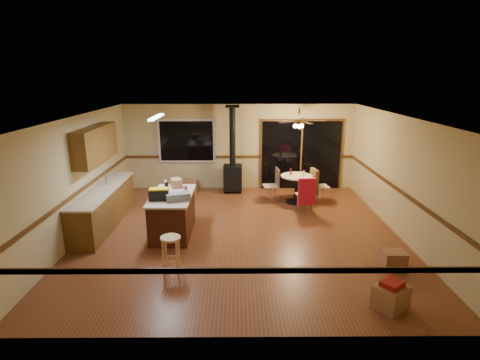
{
  "coord_description": "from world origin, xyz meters",
  "views": [
    {
      "loc": [
        -0.06,
        -7.81,
        3.44
      ],
      "look_at": [
        0.0,
        0.3,
        1.15
      ],
      "focal_mm": 28.0,
      "sensor_mm": 36.0,
      "label": 1
    }
  ],
  "objects_px": {
    "bar_stool": "(171,254)",
    "chair_left": "(274,181)",
    "toolbox_grey": "(178,197)",
    "chair_near": "(306,191)",
    "toolbox_black": "(159,195)",
    "box_corner_b": "(394,259)",
    "blue_bucket": "(181,237)",
    "box_under_window": "(190,186)",
    "dining_table": "(296,184)",
    "kitchen_island": "(173,214)",
    "wood_stove": "(233,169)",
    "chair_right": "(315,182)",
    "box_corner_a": "(391,297)"
  },
  "relations": [
    {
      "from": "bar_stool",
      "to": "chair_left",
      "type": "height_order",
      "value": "chair_left"
    },
    {
      "from": "toolbox_grey",
      "to": "chair_near",
      "type": "distance_m",
      "value": 3.39
    },
    {
      "from": "toolbox_black",
      "to": "box_corner_b",
      "type": "relative_size",
      "value": 1.02
    },
    {
      "from": "blue_bucket",
      "to": "box_under_window",
      "type": "relative_size",
      "value": 0.61
    },
    {
      "from": "dining_table",
      "to": "box_corner_b",
      "type": "height_order",
      "value": "dining_table"
    },
    {
      "from": "kitchen_island",
      "to": "box_corner_b",
      "type": "xyz_separation_m",
      "value": [
        4.33,
        -1.61,
        -0.29
      ]
    },
    {
      "from": "kitchen_island",
      "to": "wood_stove",
      "type": "distance_m",
      "value": 3.33
    },
    {
      "from": "wood_stove",
      "to": "chair_right",
      "type": "distance_m",
      "value": 2.48
    },
    {
      "from": "toolbox_black",
      "to": "box_under_window",
      "type": "xyz_separation_m",
      "value": [
        0.19,
        3.45,
        -0.83
      ]
    },
    {
      "from": "chair_near",
      "to": "chair_right",
      "type": "distance_m",
      "value": 0.99
    },
    {
      "from": "chair_near",
      "to": "kitchen_island",
      "type": "bearing_deg",
      "value": -159.63
    },
    {
      "from": "chair_near",
      "to": "blue_bucket",
      "type": "bearing_deg",
      "value": -150.39
    },
    {
      "from": "kitchen_island",
      "to": "wood_stove",
      "type": "relative_size",
      "value": 0.67
    },
    {
      "from": "wood_stove",
      "to": "box_corner_b",
      "type": "relative_size",
      "value": 6.38
    },
    {
      "from": "chair_left",
      "to": "chair_right",
      "type": "xyz_separation_m",
      "value": [
        1.11,
        -0.09,
        0.01
      ]
    },
    {
      "from": "chair_left",
      "to": "chair_near",
      "type": "relative_size",
      "value": 0.74
    },
    {
      "from": "wood_stove",
      "to": "box_under_window",
      "type": "height_order",
      "value": "wood_stove"
    },
    {
      "from": "kitchen_island",
      "to": "toolbox_grey",
      "type": "height_order",
      "value": "toolbox_grey"
    },
    {
      "from": "chair_near",
      "to": "box_under_window",
      "type": "bearing_deg",
      "value": 149.14
    },
    {
      "from": "wood_stove",
      "to": "chair_right",
      "type": "relative_size",
      "value": 3.6
    },
    {
      "from": "box_corner_a",
      "to": "blue_bucket",
      "type": "bearing_deg",
      "value": 146.52
    },
    {
      "from": "kitchen_island",
      "to": "blue_bucket",
      "type": "xyz_separation_m",
      "value": [
        0.24,
        -0.49,
        -0.34
      ]
    },
    {
      "from": "box_corner_a",
      "to": "box_corner_b",
      "type": "distance_m",
      "value": 1.34
    },
    {
      "from": "bar_stool",
      "to": "chair_near",
      "type": "bearing_deg",
      "value": 44.24
    },
    {
      "from": "wood_stove",
      "to": "chair_near",
      "type": "relative_size",
      "value": 3.6
    },
    {
      "from": "kitchen_island",
      "to": "blue_bucket",
      "type": "height_order",
      "value": "kitchen_island"
    },
    {
      "from": "chair_near",
      "to": "box_under_window",
      "type": "distance_m",
      "value": 3.76
    },
    {
      "from": "toolbox_black",
      "to": "chair_left",
      "type": "distance_m",
      "value": 3.7
    },
    {
      "from": "toolbox_black",
      "to": "chair_right",
      "type": "height_order",
      "value": "toolbox_black"
    },
    {
      "from": "bar_stool",
      "to": "box_under_window",
      "type": "xyz_separation_m",
      "value": [
        -0.26,
        4.78,
        -0.15
      ]
    },
    {
      "from": "kitchen_island",
      "to": "dining_table",
      "type": "distance_m",
      "value": 3.7
    },
    {
      "from": "bar_stool",
      "to": "blue_bucket",
      "type": "bearing_deg",
      "value": 90.14
    },
    {
      "from": "dining_table",
      "to": "chair_near",
      "type": "relative_size",
      "value": 1.23
    },
    {
      "from": "toolbox_black",
      "to": "blue_bucket",
      "type": "height_order",
      "value": "toolbox_black"
    },
    {
      "from": "toolbox_grey",
      "to": "chair_left",
      "type": "xyz_separation_m",
      "value": [
        2.27,
        2.54,
        -0.39
      ]
    },
    {
      "from": "dining_table",
      "to": "box_corner_a",
      "type": "height_order",
      "value": "dining_table"
    },
    {
      "from": "kitchen_island",
      "to": "box_corner_b",
      "type": "distance_m",
      "value": 4.62
    },
    {
      "from": "toolbox_black",
      "to": "chair_near",
      "type": "distance_m",
      "value": 3.75
    },
    {
      "from": "blue_bucket",
      "to": "box_corner_b",
      "type": "distance_m",
      "value": 4.23
    },
    {
      "from": "chair_right",
      "to": "box_under_window",
      "type": "distance_m",
      "value": 3.77
    },
    {
      "from": "dining_table",
      "to": "chair_left",
      "type": "xyz_separation_m",
      "value": [
        -0.6,
        0.11,
        0.06
      ]
    },
    {
      "from": "blue_bucket",
      "to": "chair_left",
      "type": "xyz_separation_m",
      "value": [
        2.23,
        2.67,
        0.47
      ]
    },
    {
      "from": "chair_left",
      "to": "bar_stool",
      "type": "bearing_deg",
      "value": -119.94
    },
    {
      "from": "chair_left",
      "to": "chair_right",
      "type": "height_order",
      "value": "same"
    },
    {
      "from": "chair_right",
      "to": "box_under_window",
      "type": "height_order",
      "value": "chair_right"
    },
    {
      "from": "chair_near",
      "to": "box_corner_a",
      "type": "xyz_separation_m",
      "value": [
        0.59,
        -4.01,
        -0.42
      ]
    },
    {
      "from": "toolbox_black",
      "to": "kitchen_island",
      "type": "bearing_deg",
      "value": 59.35
    },
    {
      "from": "bar_stool",
      "to": "box_under_window",
      "type": "bearing_deg",
      "value": 93.16
    },
    {
      "from": "kitchen_island",
      "to": "wood_stove",
      "type": "xyz_separation_m",
      "value": [
        1.3,
        3.05,
        0.28
      ]
    },
    {
      "from": "wood_stove",
      "to": "chair_right",
      "type": "xyz_separation_m",
      "value": [
        2.28,
        -0.96,
        -0.13
      ]
    }
  ]
}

